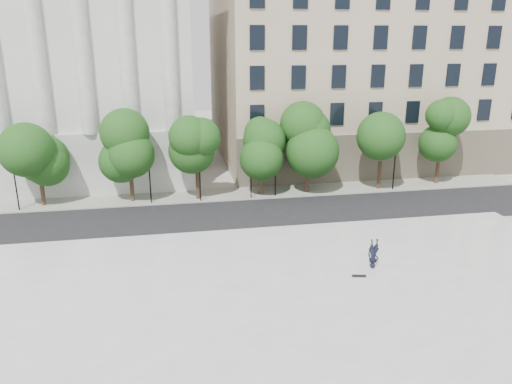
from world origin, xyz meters
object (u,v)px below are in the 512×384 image
traffic_light_east (251,161)px  skateboard (359,276)px  traffic_light_west (199,163)px  person_lying (373,264)px

traffic_light_east → skateboard: traffic_light_east is taller
traffic_light_east → skateboard: 18.03m
traffic_light_west → traffic_light_east: bearing=0.0°
traffic_light_east → skateboard: bearing=-77.9°
person_lying → skateboard: size_ratio=2.28×
traffic_light_west → traffic_light_east: traffic_light_east is taller
traffic_light_east → person_lying: 17.35m
traffic_light_west → person_lying: traffic_light_west is taller
skateboard → person_lying: bearing=50.7°
traffic_light_west → traffic_light_east: size_ratio=1.00×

